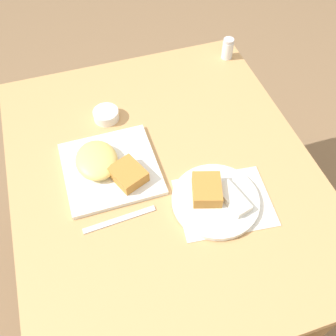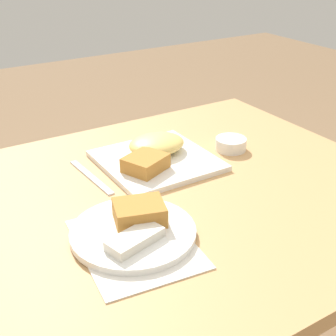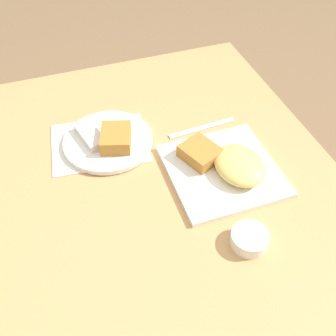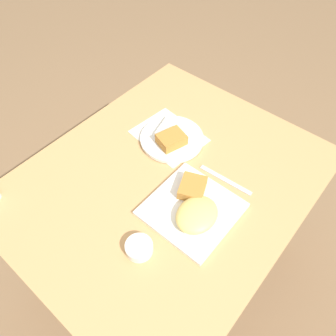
{
  "view_description": "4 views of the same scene",
  "coord_description": "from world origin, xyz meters",
  "px_view_note": "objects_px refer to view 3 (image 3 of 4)",
  "views": [
    {
      "loc": [
        0.67,
        -0.2,
        1.64
      ],
      "look_at": [
        0.02,
        0.01,
        0.74
      ],
      "focal_mm": 42.0,
      "sensor_mm": 36.0,
      "label": 1
    },
    {
      "loc": [
        0.49,
        0.78,
        1.24
      ],
      "look_at": [
        -0.01,
        -0.03,
        0.75
      ],
      "focal_mm": 50.0,
      "sensor_mm": 36.0,
      "label": 2
    },
    {
      "loc": [
        -0.65,
        0.21,
        1.46
      ],
      "look_at": [
        -0.03,
        -0.01,
        0.76
      ],
      "focal_mm": 42.0,
      "sensor_mm": 36.0,
      "label": 3
    },
    {
      "loc": [
        -0.53,
        -0.46,
        1.63
      ],
      "look_at": [
        0.01,
        -0.0,
        0.76
      ],
      "focal_mm": 35.0,
      "sensor_mm": 36.0,
      "label": 4
    }
  ],
  "objects_px": {
    "plate_square_near": "(226,166)",
    "butter_knife": "(202,128)",
    "plate_oval_far": "(109,140)",
    "sauce_ramekin": "(249,239)"
  },
  "relations": [
    {
      "from": "plate_square_near",
      "to": "butter_knife",
      "type": "relative_size",
      "value": 1.33
    },
    {
      "from": "plate_oval_far",
      "to": "butter_knife",
      "type": "relative_size",
      "value": 1.2
    },
    {
      "from": "plate_square_near",
      "to": "sauce_ramekin",
      "type": "xyz_separation_m",
      "value": [
        -0.21,
        0.04,
        -0.0
      ]
    },
    {
      "from": "sauce_ramekin",
      "to": "butter_knife",
      "type": "relative_size",
      "value": 0.41
    },
    {
      "from": "plate_oval_far",
      "to": "sauce_ramekin",
      "type": "distance_m",
      "value": 0.46
    },
    {
      "from": "butter_knife",
      "to": "plate_oval_far",
      "type": "bearing_deg",
      "value": -8.31
    },
    {
      "from": "plate_oval_far",
      "to": "butter_knife",
      "type": "xyz_separation_m",
      "value": [
        -0.02,
        -0.27,
        -0.02
      ]
    },
    {
      "from": "plate_oval_far",
      "to": "butter_knife",
      "type": "distance_m",
      "value": 0.27
    },
    {
      "from": "sauce_ramekin",
      "to": "butter_knife",
      "type": "xyz_separation_m",
      "value": [
        0.39,
        -0.05,
        -0.02
      ]
    },
    {
      "from": "plate_oval_far",
      "to": "butter_knife",
      "type": "height_order",
      "value": "plate_oval_far"
    }
  ]
}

